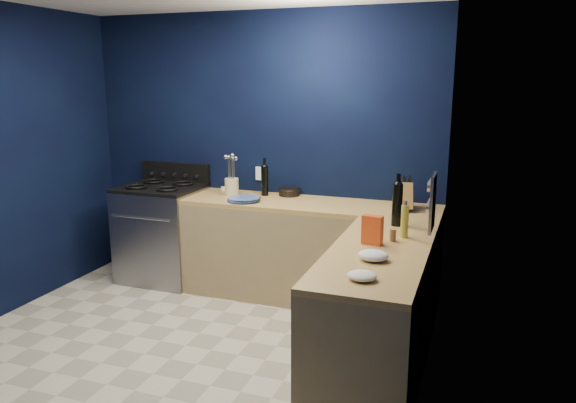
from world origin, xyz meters
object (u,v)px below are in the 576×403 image
at_px(crouton_bag, 372,230).
at_px(utensil_crock, 232,187).
at_px(knife_block, 404,197).
at_px(gas_range, 163,234).
at_px(plate_stack, 244,199).

bearing_deg(crouton_bag, utensil_crock, 154.80).
relative_size(knife_block, crouton_bag, 1.11).
bearing_deg(crouton_bag, gas_range, 165.95).
xyz_separation_m(gas_range, crouton_bag, (2.30, -1.04, 0.54)).
xyz_separation_m(gas_range, utensil_crock, (0.74, 0.07, 0.52)).
distance_m(plate_stack, knife_block, 1.42).
bearing_deg(plate_stack, utensil_crock, 136.12).
relative_size(utensil_crock, crouton_bag, 0.81).
relative_size(plate_stack, crouton_bag, 1.46).
height_order(gas_range, plate_stack, plate_stack).
xyz_separation_m(utensil_crock, crouton_bag, (1.56, -1.11, 0.02)).
height_order(knife_block, crouton_bag, knife_block).
distance_m(gas_range, knife_block, 2.42).
bearing_deg(crouton_bag, plate_stack, 156.35).
xyz_separation_m(utensil_crock, knife_block, (1.62, -0.05, 0.03)).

